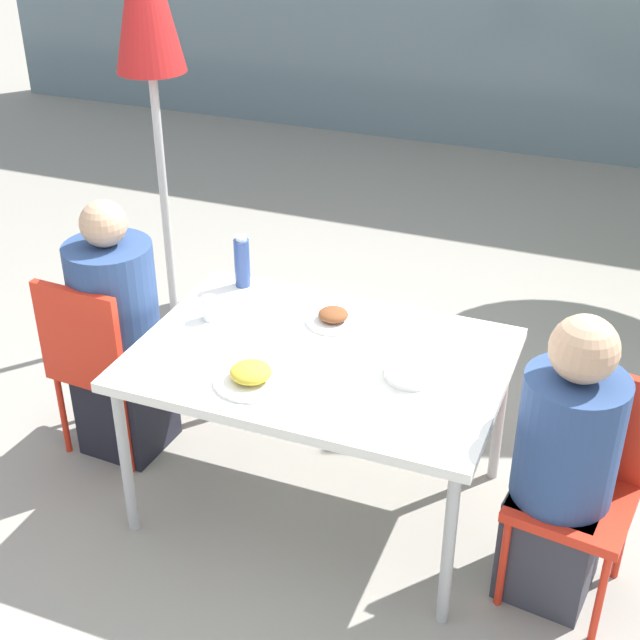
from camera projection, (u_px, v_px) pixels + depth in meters
ground_plane at (320, 500)px, 3.72m from camera, size 24.00×24.00×0.00m
dining_table at (320, 366)px, 3.39m from camera, size 1.39×0.97×0.72m
chair_left at (99, 354)px, 3.77m from camera, size 0.42×0.42×0.86m
person_left at (119, 339)px, 3.79m from camera, size 0.37×0.37×1.18m
chair_right at (582, 470)px, 3.11m from camera, size 0.45×0.45×0.86m
person_right at (563, 471)px, 3.05m from camera, size 0.35×0.35×1.14m
closed_umbrella at (147, 19)px, 4.15m from camera, size 0.36×0.36×2.19m
plate_0 at (251, 376)px, 3.18m from camera, size 0.27×0.27×0.07m
plate_1 at (333, 318)px, 3.56m from camera, size 0.22×0.22×0.06m
bottle at (242, 262)px, 3.79m from camera, size 0.07×0.07×0.23m
drinking_cup at (210, 308)px, 3.57m from camera, size 0.07×0.07×0.10m
salad_bowl at (411, 372)px, 3.21m from camera, size 0.19×0.19×0.05m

